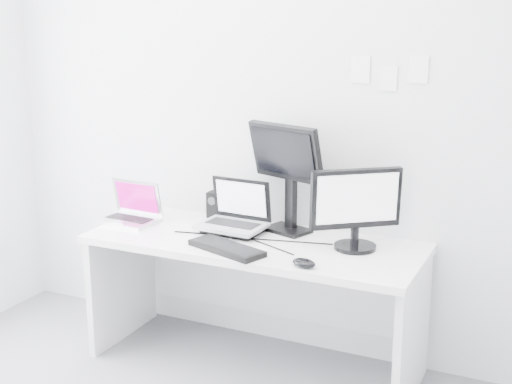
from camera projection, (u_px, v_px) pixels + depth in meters
back_wall at (281, 116)px, 3.96m from camera, size 3.60×0.00×3.60m
desk at (254, 303)px, 3.89m from camera, size 1.80×0.70×0.73m
macbook at (127, 202)px, 4.08m from camera, size 0.35×0.27×0.25m
speaker at (215, 205)px, 4.20m from camera, size 0.09×0.09×0.15m
dell_laptop at (231, 207)px, 3.88m from camera, size 0.37×0.29×0.30m
rear_monitor at (288, 177)px, 3.87m from camera, size 0.49×0.30×0.62m
samsung_monitor at (356, 208)px, 3.60m from camera, size 0.51×0.46×0.43m
keyboard at (227, 248)px, 3.62m from camera, size 0.45×0.28×0.03m
mouse at (304, 263)px, 3.39m from camera, size 0.14×0.11×0.04m
wall_note_0 at (361, 70)px, 3.70m from camera, size 0.10×0.00×0.14m
wall_note_1 at (388, 78)px, 3.65m from camera, size 0.09×0.00×0.13m
wall_note_2 at (418, 70)px, 3.57m from camera, size 0.10×0.00×0.14m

